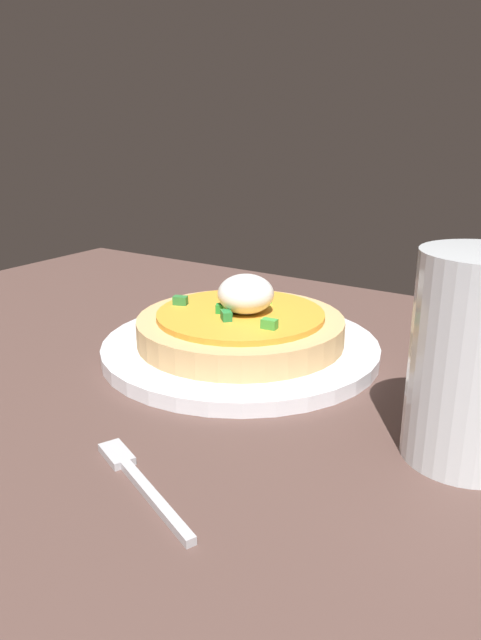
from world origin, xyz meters
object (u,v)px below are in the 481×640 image
object	(u,v)px
plate	(240,348)
pizza	(241,324)
fork	(137,478)
cup_near	(472,371)

from	to	relation	value
plate	pizza	xyz separation A→B (cm)	(-0.04, -0.00, 2.21)
pizza	fork	xyz separation A→B (cm)	(-5.89, 20.00, -2.58)
pizza	plate	bearing A→B (deg)	1.03
pizza	cup_near	xyz separation A→B (cm)	(-20.87, 6.68, 2.90)
pizza	cup_near	size ratio (longest dim) A/B	1.41
plate	pizza	distance (cm)	2.21
plate	cup_near	size ratio (longest dim) A/B	1.90
cup_near	fork	xyz separation A→B (cm)	(14.98, 13.32, -5.49)
plate	cup_near	distance (cm)	22.54
pizza	cup_near	bearing A→B (deg)	162.26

